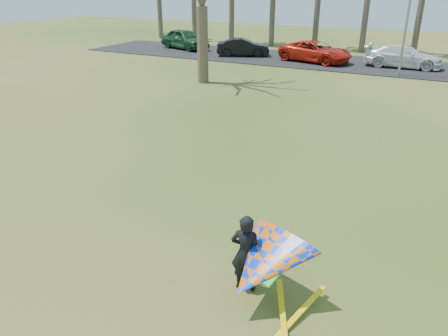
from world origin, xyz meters
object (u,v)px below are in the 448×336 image
at_px(kite_flyer, 261,263).
at_px(car_2, 315,52).
at_px(streetlight, 413,0).
at_px(car_1, 243,47).
at_px(car_3, 403,56).
at_px(car_0, 185,39).

bearing_deg(kite_flyer, car_2, 104.01).
distance_m(streetlight, car_2, 7.60).
relative_size(streetlight, car_1, 1.99).
relative_size(car_3, kite_flyer, 2.10).
distance_m(streetlight, kite_flyer, 23.33).
height_order(car_0, kite_flyer, kite_flyer).
xyz_separation_m(car_0, car_2, (11.76, -1.21, -0.09)).
xyz_separation_m(streetlight, car_2, (-6.20, 2.40, -3.67)).
bearing_deg(car_2, car_3, -69.90).
xyz_separation_m(car_1, kite_flyer, (12.09, -25.47, 0.12)).
bearing_deg(kite_flyer, streetlight, 90.37).
bearing_deg(car_0, kite_flyer, -126.26).
bearing_deg(streetlight, car_2, 158.83).
bearing_deg(car_0, car_3, -72.42).
bearing_deg(car_2, streetlight, -96.88).
relative_size(car_0, car_2, 0.92).
height_order(car_1, kite_flyer, kite_flyer).
relative_size(streetlight, car_2, 1.52).
bearing_deg(car_0, car_1, -81.57).
xyz_separation_m(streetlight, kite_flyer, (0.15, -23.04, -3.62)).
xyz_separation_m(car_0, car_1, (6.02, -1.18, -0.16)).
bearing_deg(car_1, car_2, -114.50).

